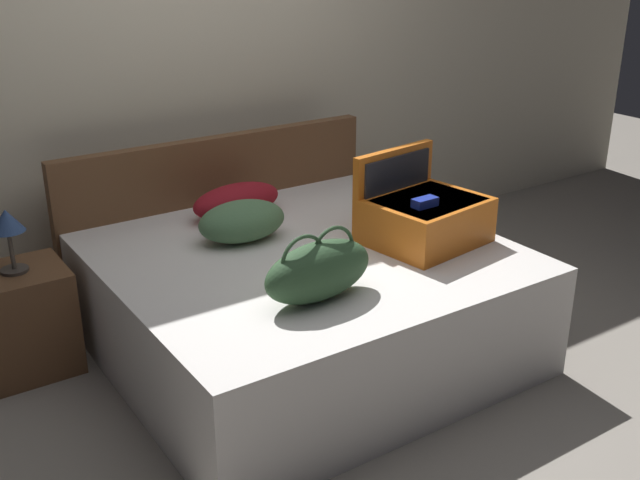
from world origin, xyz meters
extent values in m
plane|color=gray|center=(0.00, 0.00, 0.00)|extent=(12.00, 12.00, 0.00)
cube|color=beige|center=(0.00, 1.65, 1.30)|extent=(8.00, 0.10, 2.60)
cube|color=silver|center=(0.00, 0.40, 0.28)|extent=(1.84, 1.73, 0.55)
cube|color=brown|center=(0.00, 1.31, 0.46)|extent=(1.88, 0.08, 0.92)
cube|color=#D16619|center=(0.56, 0.16, 0.67)|extent=(0.59, 0.50, 0.22)
cube|color=#28282D|center=(0.56, 0.16, 0.70)|extent=(0.52, 0.44, 0.16)
cube|color=#1E33A5|center=(0.47, 0.09, 0.80)|extent=(0.13, 0.07, 0.05)
cube|color=#D16619|center=(0.52, 0.39, 0.77)|extent=(0.54, 0.12, 0.43)
cube|color=#28282D|center=(0.53, 0.36, 0.77)|extent=(0.45, 0.08, 0.36)
ellipsoid|color=#2D4C2D|center=(-0.23, -0.06, 0.68)|extent=(0.54, 0.26, 0.25)
torus|color=#2D4C2D|center=(-0.31, -0.07, 0.75)|extent=(0.22, 0.03, 0.22)
torus|color=#2D4C2D|center=(-0.15, -0.06, 0.75)|extent=(0.22, 0.03, 0.22)
ellipsoid|color=#4C724C|center=(-0.18, 0.69, 0.66)|extent=(0.46, 0.31, 0.20)
ellipsoid|color=maroon|center=(-0.04, 1.01, 0.64)|extent=(0.54, 0.30, 0.18)
cube|color=brown|center=(-1.20, 1.02, 0.26)|extent=(0.44, 0.40, 0.52)
cylinder|color=#3F3833|center=(-1.20, 1.02, 0.53)|extent=(0.13, 0.13, 0.01)
cylinder|color=#4C443D|center=(-1.20, 1.02, 0.63)|extent=(0.02, 0.02, 0.19)
cone|color=navy|center=(-1.20, 1.02, 0.77)|extent=(0.16, 0.16, 0.10)
camera|label=1|loc=(-1.81, -2.43, 1.97)|focal=42.61mm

